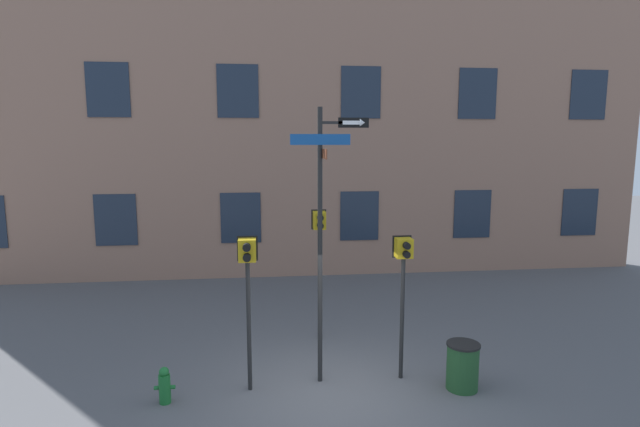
% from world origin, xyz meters
% --- Properties ---
extents(ground_plane, '(60.00, 60.00, 0.00)m').
position_xyz_m(ground_plane, '(0.00, 0.00, 0.00)').
color(ground_plane, '#515154').
extents(building_facade, '(24.00, 0.64, 12.32)m').
position_xyz_m(building_facade, '(0.00, 8.47, 6.16)').
color(building_facade, '#936B56').
rests_on(building_facade, ground_plane).
extents(street_sign_pole, '(1.43, 1.01, 5.20)m').
position_xyz_m(street_sign_pole, '(-0.12, 0.63, 3.10)').
color(street_sign_pole, black).
rests_on(street_sign_pole, ground_plane).
extents(pedestrian_signal_left, '(0.37, 0.40, 2.89)m').
position_xyz_m(pedestrian_signal_left, '(-1.51, 0.44, 2.27)').
color(pedestrian_signal_left, black).
rests_on(pedestrian_signal_left, ground_plane).
extents(pedestrian_signal_right, '(0.37, 0.40, 2.81)m').
position_xyz_m(pedestrian_signal_right, '(1.40, 0.58, 2.18)').
color(pedestrian_signal_right, black).
rests_on(pedestrian_signal_right, ground_plane).
extents(pedestrian_signal_across, '(0.34, 0.40, 3.03)m').
position_xyz_m(pedestrian_signal_across, '(0.04, 2.75, 2.34)').
color(pedestrian_signal_across, black).
rests_on(pedestrian_signal_across, ground_plane).
extents(fire_hydrant, '(0.36, 0.20, 0.67)m').
position_xyz_m(fire_hydrant, '(-2.99, 0.12, 0.32)').
color(fire_hydrant, '#196028').
rests_on(fire_hydrant, ground_plane).
extents(trash_bin, '(0.62, 0.62, 0.88)m').
position_xyz_m(trash_bin, '(2.43, 0.04, 0.44)').
color(trash_bin, '#1E4723').
rests_on(trash_bin, ground_plane).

